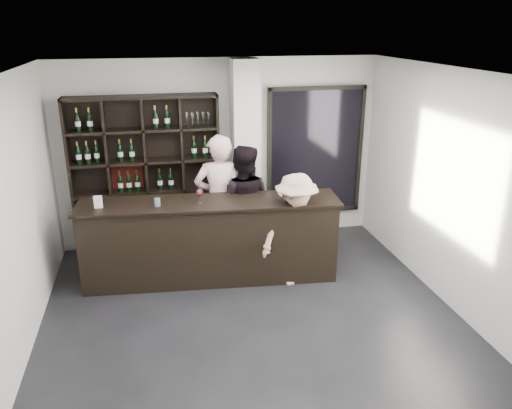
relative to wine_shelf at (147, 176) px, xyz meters
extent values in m
cube|color=black|center=(1.15, -2.57, -1.20)|extent=(5.00, 5.50, 0.01)
cube|color=silver|center=(1.50, -0.10, 0.25)|extent=(0.40, 0.40, 2.90)
cube|color=black|center=(2.70, 0.12, 0.20)|extent=(1.60, 0.08, 2.10)
cube|color=black|center=(2.70, 0.12, 0.20)|extent=(1.48, 0.02, 1.98)
cube|color=black|center=(0.80, -1.17, -0.64)|extent=(3.40, 0.64, 1.12)
cube|color=black|center=(0.80, -1.17, -0.07)|extent=(3.48, 0.72, 0.03)
imported|color=beige|center=(1.00, -0.71, -0.23)|extent=(0.71, 0.47, 1.94)
imported|color=black|center=(1.34, -0.72, -0.31)|extent=(1.03, 0.91, 1.77)
imported|color=tan|center=(1.90, -1.52, -0.42)|extent=(1.12, 0.81, 1.56)
cylinder|color=silver|center=(0.12, -1.22, 0.00)|extent=(0.09, 0.09, 0.11)
cube|color=white|center=(1.84, -1.14, -0.04)|extent=(0.15, 0.15, 0.02)
cube|color=white|center=(-0.62, -1.12, 0.03)|extent=(0.11, 0.05, 0.16)
camera|label=1|loc=(0.10, -7.39, 2.19)|focal=35.00mm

